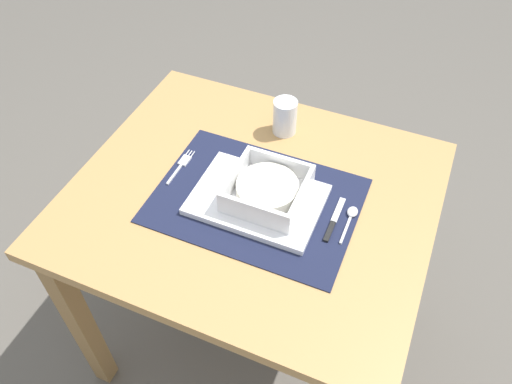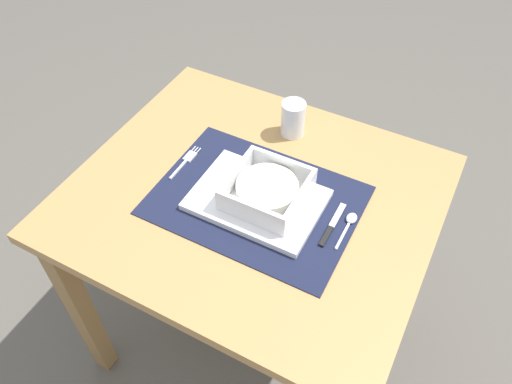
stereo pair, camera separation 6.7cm
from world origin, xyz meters
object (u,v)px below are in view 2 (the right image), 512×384
Objects in this scene: porridge_bowl at (267,191)px; butter_knife at (331,227)px; drinking_glass at (293,120)px; dining_table at (253,222)px; fork at (187,160)px; spoon at (350,222)px.

porridge_bowl is 1.27× the size of butter_knife.
butter_knife is at bearing -0.36° from porridge_bowl.
butter_knife is at bearing -49.68° from drinking_glass.
drinking_glass is (-0.01, 0.24, 0.15)m from dining_table.
butter_knife is at bearing -4.09° from fork.
butter_knife is at bearing -136.51° from spoon.
drinking_glass reaches higher than porridge_bowl.
dining_table is at bearing -87.65° from drinking_glass.
spoon is (0.43, 0.00, 0.00)m from fork.
porridge_bowl is 0.17m from butter_knife.
butter_knife is (-0.03, -0.03, -0.00)m from spoon.
dining_table is 6.69× the size of fork.
spoon is (0.19, 0.03, -0.03)m from porridge_bowl.
spoon is 0.82× the size of butter_knife.
fork is (-0.24, 0.03, -0.04)m from porridge_bowl.
porridge_bowl is 0.20m from spoon.
dining_table is 8.82× the size of drinking_glass.
drinking_glass is (0.19, 0.22, 0.04)m from fork.
porridge_bowl is 1.54× the size of spoon.
drinking_glass reaches higher than butter_knife.
fork is 1.32× the size of drinking_glass.
fork is 1.14× the size of spoon.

